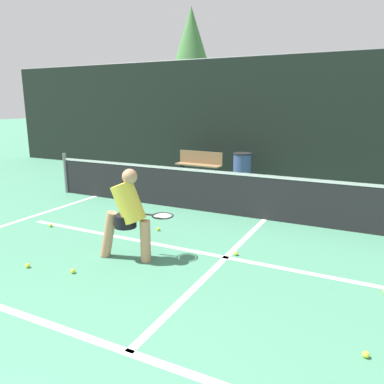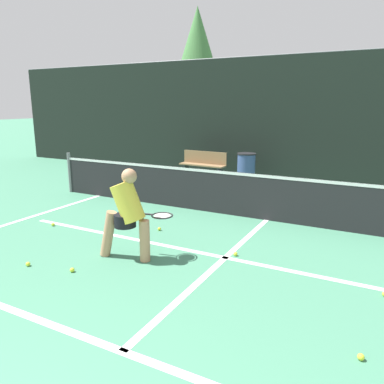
{
  "view_description": "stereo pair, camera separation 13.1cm",
  "coord_description": "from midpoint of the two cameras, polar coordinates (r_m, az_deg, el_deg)",
  "views": [
    {
      "loc": [
        1.97,
        -0.25,
        2.36
      ],
      "look_at": [
        -0.68,
        5.06,
        0.95
      ],
      "focal_mm": 35.0,
      "sensor_mm": 36.0,
      "label": 1
    },
    {
      "loc": [
        2.09,
        -0.19,
        2.36
      ],
      "look_at": [
        -0.68,
        5.06,
        0.95
      ],
      "focal_mm": 35.0,
      "sensor_mm": 36.0,
      "label": 2
    }
  ],
  "objects": [
    {
      "name": "courtside_bench",
      "position": [
        12.07,
        0.79,
        4.32
      ],
      "size": [
        1.56,
        0.46,
        0.86
      ],
      "rotation": [
        0.0,
        0.0,
        -0.05
      ],
      "color": "olive",
      "rests_on": "ground"
    },
    {
      "name": "tennis_ball_scattered_4",
      "position": [
        7.88,
        -21.18,
        -4.76
      ],
      "size": [
        0.07,
        0.07,
        0.07
      ],
      "primitive_type": "sphere",
      "color": "#D1E033",
      "rests_on": "ground"
    },
    {
      "name": "court_baseline_near",
      "position": [
        4.01,
        -10.68,
        -22.89
      ],
      "size": [
        11.0,
        0.1,
        0.01
      ],
      "primitive_type": "cube",
      "color": "white",
      "rests_on": "ground"
    },
    {
      "name": "parked_car",
      "position": [
        15.09,
        20.21,
        5.91
      ],
      "size": [
        1.82,
        4.43,
        1.47
      ],
      "color": "navy",
      "rests_on": "ground"
    },
    {
      "name": "tennis_ball_scattered_3",
      "position": [
        5.72,
        -18.34,
        -11.37
      ],
      "size": [
        0.07,
        0.07,
        0.07
      ],
      "primitive_type": "sphere",
      "color": "#D1E033",
      "rests_on": "ground"
    },
    {
      "name": "court_sideline_left",
      "position": [
        8.52,
        -25.46,
        -4.05
      ],
      "size": [
        0.1,
        5.78,
        0.01
      ],
      "primitive_type": "cube",
      "color": "white",
      "rests_on": "ground"
    },
    {
      "name": "fence_back",
      "position": [
        11.86,
        16.94,
        10.52
      ],
      "size": [
        24.0,
        0.06,
        3.8
      ],
      "color": "black",
      "rests_on": "ground"
    },
    {
      "name": "tennis_ball_scattered_6",
      "position": [
        4.19,
        24.1,
        -21.67
      ],
      "size": [
        0.07,
        0.07,
        0.07
      ],
      "primitive_type": "sphere",
      "color": "#D1E033",
      "rests_on": "ground"
    },
    {
      "name": "tennis_ball_scattered_2",
      "position": [
        7.17,
        -5.68,
        -5.65
      ],
      "size": [
        0.07,
        0.07,
        0.07
      ],
      "primitive_type": "sphere",
      "color": "#D1E033",
      "rests_on": "ground"
    },
    {
      "name": "tennis_ball_scattered_5",
      "position": [
        6.14,
        -24.33,
        -10.18
      ],
      "size": [
        0.07,
        0.07,
        0.07
      ],
      "primitive_type": "sphere",
      "color": "#D1E033",
      "rests_on": "ground"
    },
    {
      "name": "court_service_line",
      "position": [
        5.98,
        4.53,
        -9.9
      ],
      "size": [
        8.25,
        0.1,
        0.01
      ],
      "primitive_type": "cube",
      "color": "white",
      "rests_on": "ground"
    },
    {
      "name": "player_practicing",
      "position": [
        5.75,
        -10.37,
        -3.02
      ],
      "size": [
        1.12,
        0.73,
        1.43
      ],
      "rotation": [
        0.0,
        0.0,
        0.18
      ],
      "color": "tan",
      "rests_on": "ground"
    },
    {
      "name": "tennis_ball_scattered_1",
      "position": [
        7.94,
        -8.42,
        -3.83
      ],
      "size": [
        0.07,
        0.07,
        0.07
      ],
      "primitive_type": "sphere",
      "color": "#D1E033",
      "rests_on": "ground"
    },
    {
      "name": "building_far",
      "position": [
        27.82,
        22.98,
        13.22
      ],
      "size": [
        36.0,
        2.4,
        5.59
      ],
      "primitive_type": "cube",
      "color": "gray",
      "rests_on": "ground"
    },
    {
      "name": "tree_west",
      "position": [
        20.8,
        -0.31,
        20.83
      ],
      "size": [
        2.7,
        2.7,
        7.2
      ],
      "color": "brown",
      "rests_on": "ground"
    },
    {
      "name": "court_center_mark",
      "position": [
        5.82,
        3.84,
        -10.55
      ],
      "size": [
        0.1,
        4.78,
        0.01
      ],
      "primitive_type": "cube",
      "color": "white",
      "rests_on": "ground"
    },
    {
      "name": "tennis_ball_scattered_7",
      "position": [
        6.06,
        6.08,
        -9.3
      ],
      "size": [
        0.07,
        0.07,
        0.07
      ],
      "primitive_type": "sphere",
      "color": "#D1E033",
      "rests_on": "ground"
    },
    {
      "name": "trash_bin",
      "position": [
        11.61,
        7.33,
        3.75
      ],
      "size": [
        0.57,
        0.57,
        0.89
      ],
      "color": "#384C7F",
      "rests_on": "ground"
    },
    {
      "name": "net",
      "position": [
        7.81,
        10.7,
        -0.57
      ],
      "size": [
        11.09,
        0.09,
        1.07
      ],
      "color": "slate",
      "rests_on": "ground"
    }
  ]
}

